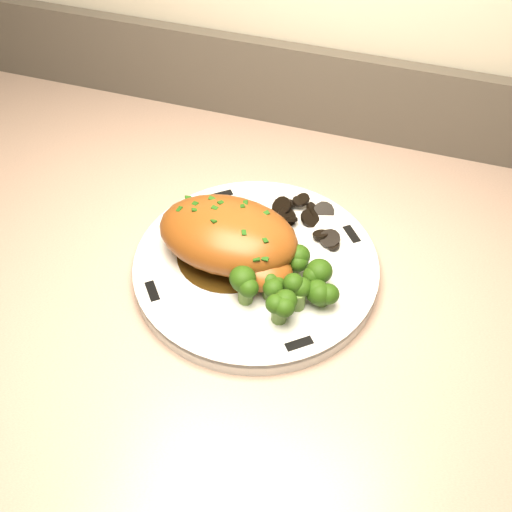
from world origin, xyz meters
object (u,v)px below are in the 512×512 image
(chicken_breast, at_px, (232,239))
(broccoli_florets, at_px, (282,280))
(counter, at_px, (312,493))
(plate, at_px, (256,268))

(chicken_breast, height_order, broccoli_florets, chicken_breast)
(chicken_breast, relative_size, broccoli_florets, 1.49)
(counter, distance_m, broccoli_florets, 0.53)
(counter, xyz_separation_m, plate, (-0.10, 0.02, 0.49))
(chicken_breast, xyz_separation_m, broccoli_florets, (0.07, -0.03, -0.01))
(counter, relative_size, chicken_breast, 13.70)
(chicken_breast, bearing_deg, plate, 5.01)
(plate, distance_m, chicken_breast, 0.05)
(plate, height_order, broccoli_florets, broccoli_florets)
(chicken_breast, distance_m, broccoli_florets, 0.08)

